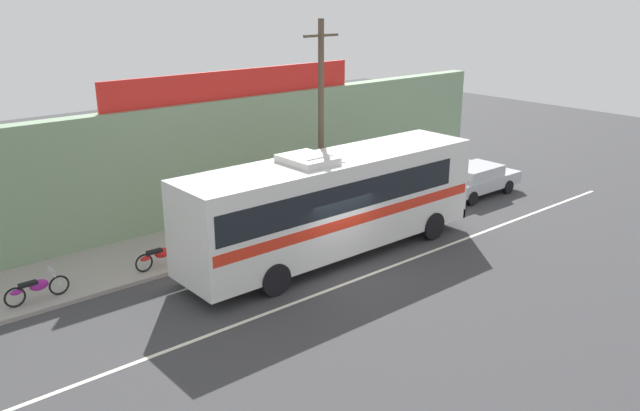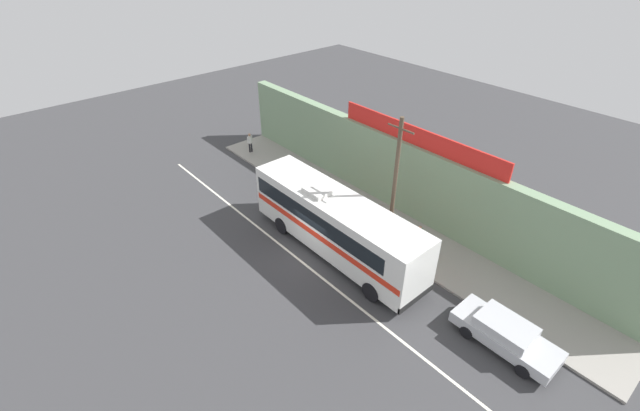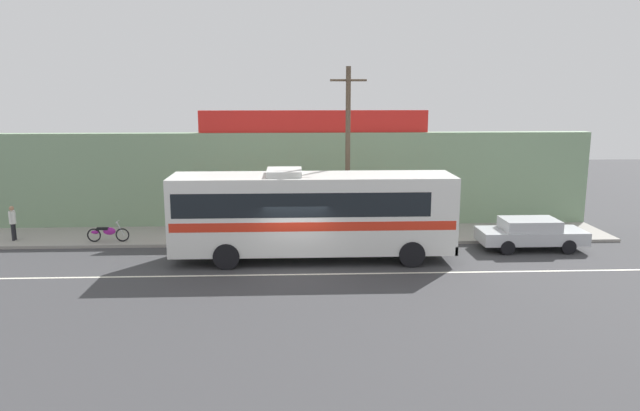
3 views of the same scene
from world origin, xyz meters
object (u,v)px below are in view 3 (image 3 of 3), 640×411
parked_car (531,233)px  motorcycle_black (195,232)px  intercity_bus (311,211)px  utility_pole (348,153)px  pedestrian_far_right (375,215)px  pedestrian_far_left (13,221)px  motorcycle_green (107,233)px

parked_car → motorcycle_black: (-14.88, 1.51, -0.17)m
parked_car → intercity_bus: bearing=-173.1°
utility_pole → motorcycle_black: bearing=179.3°
motorcycle_black → pedestrian_far_right: (8.32, 0.76, 0.55)m
utility_pole → pedestrian_far_right: size_ratio=4.65×
motorcycle_black → pedestrian_far_left: bearing=176.0°
motorcycle_green → parked_car: bearing=-4.9°
intercity_bus → utility_pole: bearing=56.4°
intercity_bus → pedestrian_far_right: intercity_bus is taller
motorcycle_green → pedestrian_far_right: 12.31m
motorcycle_green → pedestrian_far_right: pedestrian_far_right is taller
pedestrian_far_right → parked_car: bearing=-19.1°
pedestrian_far_right → motorcycle_black: bearing=-174.8°
intercity_bus → utility_pole: size_ratio=1.47×
motorcycle_green → pedestrian_far_right: bearing=3.1°
intercity_bus → parked_car: (9.70, 1.18, -1.33)m
pedestrian_far_right → pedestrian_far_left: (-16.65, -0.18, -0.05)m
motorcycle_green → utility_pole: bearing=-1.0°
intercity_bus → parked_car: bearing=6.9°
motorcycle_black → pedestrian_far_right: pedestrian_far_right is taller
pedestrian_far_right → pedestrian_far_left: 16.65m
intercity_bus → utility_pole: utility_pole is taller
motorcycle_black → motorcycle_green: same height
intercity_bus → pedestrian_far_left: 13.93m
parked_car → utility_pole: utility_pole is taller
utility_pole → motorcycle_green: (-10.87, 0.19, -3.60)m
motorcycle_black → pedestrian_far_left: (-8.33, 0.58, 0.50)m
motorcycle_black → motorcycle_green: (-3.96, 0.11, 0.00)m
motorcycle_black → pedestrian_far_left: 8.36m
pedestrian_far_right → pedestrian_far_left: size_ratio=1.05×
intercity_bus → motorcycle_green: size_ratio=6.06×
motorcycle_green → pedestrian_far_left: size_ratio=1.19×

